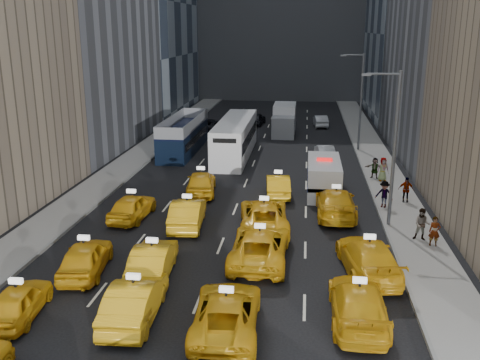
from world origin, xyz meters
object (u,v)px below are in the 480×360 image
object	(u,v)px
double_decker	(184,135)
pedestrian_0	(435,231)
nypd_van	(324,177)
city_bus	(235,138)
box_truck	(284,120)

from	to	relation	value
double_decker	pedestrian_0	distance (m)	27.49
nypd_van	city_bus	size ratio (longest dim) A/B	0.47
double_decker	pedestrian_0	size ratio (longest dim) A/B	7.00
pedestrian_0	nypd_van	bearing A→B (deg)	126.72
box_truck	pedestrian_0	bearing A→B (deg)	-75.60
double_decker	city_bus	bearing A→B (deg)	-15.94
double_decker	box_truck	xyz separation A→B (m)	(8.91, 9.74, -0.06)
double_decker	box_truck	distance (m)	13.20
city_bus	box_truck	bearing A→B (deg)	69.28
nypd_van	pedestrian_0	bearing A→B (deg)	-53.45
nypd_van	box_truck	bearing A→B (deg)	105.42
double_decker	nypd_van	bearing A→B (deg)	-45.68
city_bus	pedestrian_0	distance (m)	23.57
box_truck	pedestrian_0	world-z (taller)	box_truck
nypd_van	city_bus	xyz separation A→B (m)	(-7.62, 10.38, 0.50)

